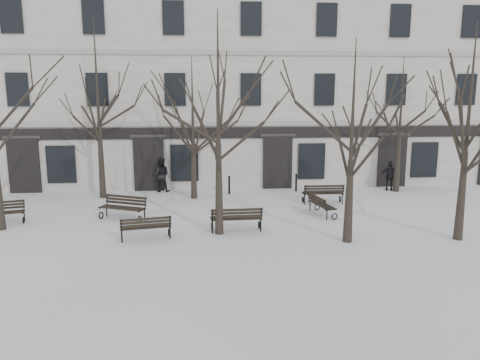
{
  "coord_description": "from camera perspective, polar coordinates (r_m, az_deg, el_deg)",
  "views": [
    {
      "loc": [
        -0.72,
        -17.26,
        5.33
      ],
      "look_at": [
        1.0,
        3.0,
        1.45
      ],
      "focal_mm": 35.0,
      "sensor_mm": 36.0,
      "label": 1
    }
  ],
  "objects": [
    {
      "name": "tree_3",
      "position": [
        18.21,
        26.19,
        7.96
      ],
      "size": [
        5.34,
        5.34,
        7.64
      ],
      "color": "black",
      "rests_on": "ground"
    },
    {
      "name": "bench_4",
      "position": [
        22.73,
        10.08,
        -1.55
      ],
      "size": [
        1.95,
        0.75,
        0.97
      ],
      "rotation": [
        0.0,
        0.0,
        3.12
      ],
      "color": "black",
      "rests_on": "ground"
    },
    {
      "name": "bench_1",
      "position": [
        17.33,
        -11.42,
        -5.61
      ],
      "size": [
        1.89,
        0.98,
        0.91
      ],
      "rotation": [
        0.0,
        0.0,
        3.33
      ],
      "color": "black",
      "rests_on": "ground"
    },
    {
      "name": "bench_3",
      "position": [
        20.26,
        -14.04,
        -3.19
      ],
      "size": [
        2.06,
        1.45,
        0.99
      ],
      "rotation": [
        0.0,
        0.0,
        -0.43
      ],
      "color": "black",
      "rests_on": "ground"
    },
    {
      "name": "tree_5",
      "position": [
        23.14,
        -5.81,
        8.3
      ],
      "size": [
        4.86,
        4.86,
        6.94
      ],
      "color": "black",
      "rests_on": "ground"
    },
    {
      "name": "ground",
      "position": [
        18.08,
        -2.38,
        -6.35
      ],
      "size": [
        100.0,
        100.0,
        0.0
      ],
      "primitive_type": "plane",
      "color": "white",
      "rests_on": "ground"
    },
    {
      "name": "tree_6",
      "position": [
        26.07,
        19.04,
        8.2
      ],
      "size": [
        4.94,
        4.94,
        7.05
      ],
      "color": "black",
      "rests_on": "ground"
    },
    {
      "name": "pedestrian_b",
      "position": [
        25.48,
        -9.53,
        -1.41
      ],
      "size": [
        0.94,
        0.76,
        1.85
      ],
      "primitive_type": "imported",
      "rotation": [
        0.0,
        0.0,
        3.08
      ],
      "color": "black",
      "rests_on": "ground"
    },
    {
      "name": "tree_1",
      "position": [
        17.06,
        -2.68,
        9.97
      ],
      "size": [
        5.69,
        5.69,
        8.13
      ],
      "color": "black",
      "rests_on": "ground"
    },
    {
      "name": "tree_4",
      "position": [
        24.21,
        -17.04,
        10.92
      ],
      "size": [
        6.24,
        6.24,
        8.91
      ],
      "color": "black",
      "rests_on": "ground"
    },
    {
      "name": "building",
      "position": [
        30.22,
        -3.56,
        11.15
      ],
      "size": [
        40.4,
        10.2,
        11.4
      ],
      "color": "beige",
      "rests_on": "ground"
    },
    {
      "name": "bench_5",
      "position": [
        20.63,
        9.82,
        -2.93
      ],
      "size": [
        0.97,
        1.85,
        0.89
      ],
      "rotation": [
        0.0,
        0.0,
        1.77
      ],
      "color": "black",
      "rests_on": "ground"
    },
    {
      "name": "bench_0",
      "position": [
        21.36,
        -27.19,
        -3.48
      ],
      "size": [
        1.91,
        1.06,
        0.92
      ],
      "rotation": [
        0.0,
        0.0,
        0.24
      ],
      "color": "black",
      "rests_on": "ground"
    },
    {
      "name": "tree_2",
      "position": [
        16.58,
        13.57,
        7.39
      ],
      "size": [
        4.96,
        4.96,
        7.09
      ],
      "color": "black",
      "rests_on": "ground"
    },
    {
      "name": "pedestrian_c",
      "position": [
        26.68,
        17.72,
        -1.23
      ],
      "size": [
        1.02,
        0.76,
        1.61
      ],
      "primitive_type": "imported",
      "rotation": [
        0.0,
        0.0,
        2.7
      ],
      "color": "black",
      "rests_on": "ground"
    },
    {
      "name": "bollard_a",
      "position": [
        24.48,
        -1.33,
        -0.51
      ],
      "size": [
        0.13,
        0.13,
        0.98
      ],
      "color": "black",
      "rests_on": "ground"
    },
    {
      "name": "bollard_b",
      "position": [
        25.31,
        6.86,
        -0.23
      ],
      "size": [
        0.12,
        0.12,
        0.96
      ],
      "color": "black",
      "rests_on": "ground"
    },
    {
      "name": "bench_2",
      "position": [
        17.97,
        -0.45,
        -4.66
      ],
      "size": [
        1.99,
        0.78,
        0.99
      ],
      "rotation": [
        0.0,
        0.0,
        3.18
      ],
      "color": "black",
      "rests_on": "ground"
    }
  ]
}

